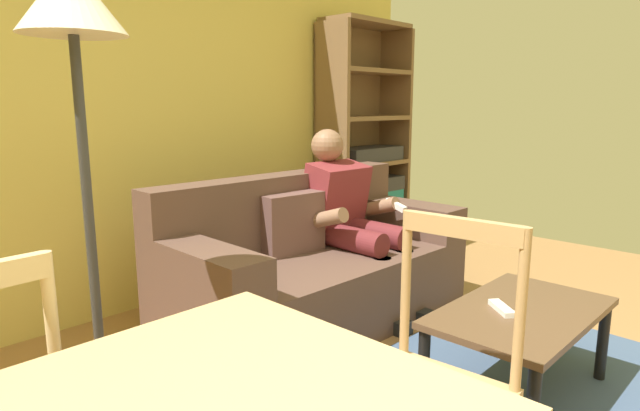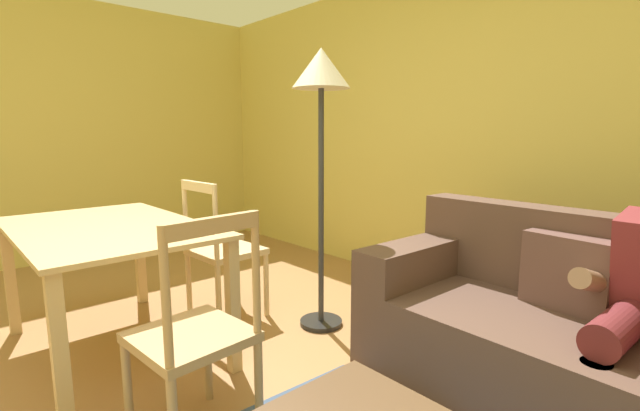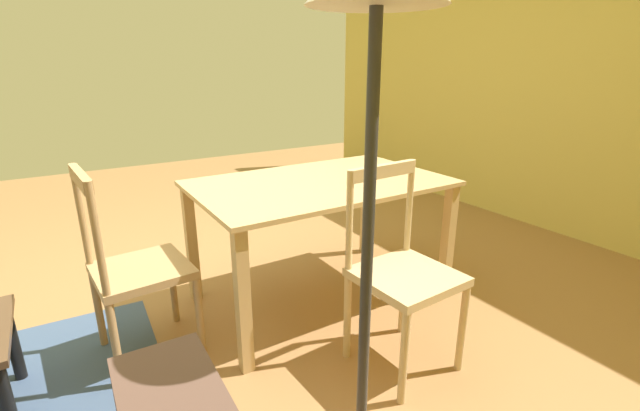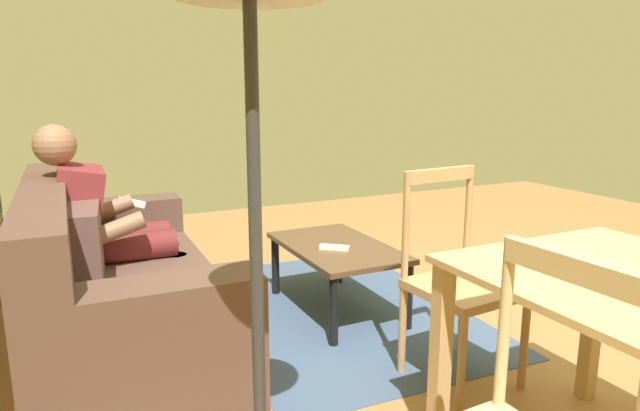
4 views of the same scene
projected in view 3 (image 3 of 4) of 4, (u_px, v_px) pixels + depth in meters
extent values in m
plane|color=#9E7042|center=(178.00, 309.00, 2.60)|extent=(8.34, 8.34, 0.00)
cube|color=#D2BE5D|center=(531.00, 77.00, 3.79)|extent=(0.12, 5.46, 2.56)
cylinder|color=black|center=(13.00, 343.00, 1.97)|extent=(0.05, 0.05, 0.38)
cylinder|color=black|center=(8.00, 409.00, 1.60)|extent=(0.05, 0.05, 0.38)
cube|color=tan|center=(320.00, 183.00, 2.52)|extent=(1.42, 0.90, 0.02)
cube|color=tan|center=(366.00, 207.00, 3.29)|extent=(0.06, 0.06, 0.72)
cube|color=tan|center=(192.00, 244.00, 2.62)|extent=(0.06, 0.06, 0.72)
cube|color=tan|center=(448.00, 242.00, 2.64)|extent=(0.06, 0.06, 0.72)
cube|color=tan|center=(243.00, 303.00, 1.98)|extent=(0.06, 0.06, 0.72)
cube|color=#D1B27F|center=(407.00, 277.00, 2.00)|extent=(0.44, 0.44, 0.04)
cylinder|color=#D1B27F|center=(404.00, 357.00, 1.82)|extent=(0.04, 0.04, 0.46)
cylinder|color=#D1B27F|center=(462.00, 327.00, 2.02)|extent=(0.04, 0.04, 0.46)
cylinder|color=#D1B27F|center=(347.00, 315.00, 2.11)|extent=(0.04, 0.04, 0.46)
cylinder|color=#D1B27F|center=(403.00, 293.00, 2.32)|extent=(0.04, 0.04, 0.46)
cylinder|color=#D1B27F|center=(349.00, 223.00, 1.96)|extent=(0.03, 0.03, 0.49)
cylinder|color=#D1B27F|center=(409.00, 208.00, 2.17)|extent=(0.03, 0.03, 0.49)
cube|color=#D1B27F|center=(383.00, 171.00, 2.00)|extent=(0.38, 0.06, 0.06)
cube|color=tan|center=(142.00, 271.00, 2.10)|extent=(0.45, 0.45, 0.04)
cylinder|color=tan|center=(199.00, 315.00, 2.13)|extent=(0.04, 0.04, 0.45)
cylinder|color=tan|center=(173.00, 285.00, 2.42)|extent=(0.04, 0.04, 0.45)
cylinder|color=tan|center=(115.00, 344.00, 1.91)|extent=(0.04, 0.04, 0.45)
cylinder|color=tan|center=(98.00, 307.00, 2.21)|extent=(0.04, 0.04, 0.45)
cylinder|color=tan|center=(98.00, 243.00, 1.76)|extent=(0.03, 0.03, 0.52)
cylinder|color=tan|center=(82.00, 217.00, 2.06)|extent=(0.03, 0.03, 0.52)
cube|color=tan|center=(80.00, 178.00, 1.84)|extent=(0.06, 0.38, 0.06)
cylinder|color=#333333|center=(366.00, 282.00, 1.32)|extent=(0.04, 0.04, 1.53)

